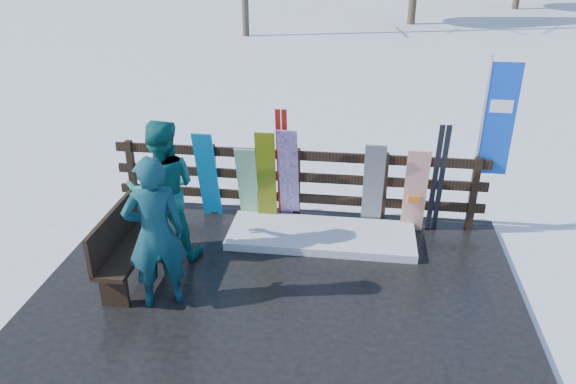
# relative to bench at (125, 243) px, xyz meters

# --- Properties ---
(ground) EXTENTS (700.00, 700.00, 0.00)m
(ground) POSITION_rel_bench_xyz_m (1.95, -0.31, -0.60)
(ground) COLOR white
(ground) RESTS_ON ground
(deck) EXTENTS (6.00, 5.00, 0.08)m
(deck) POSITION_rel_bench_xyz_m (1.95, -0.31, -0.56)
(deck) COLOR black
(deck) RESTS_ON ground
(fence) EXTENTS (5.60, 0.10, 1.15)m
(fence) POSITION_rel_bench_xyz_m (1.95, 1.89, 0.14)
(fence) COLOR black
(fence) RESTS_ON deck
(snow_patch) EXTENTS (2.68, 1.00, 0.12)m
(snow_patch) POSITION_rel_bench_xyz_m (2.39, 1.29, -0.46)
(snow_patch) COLOR white
(snow_patch) RESTS_ON deck
(bench) EXTENTS (0.41, 1.50, 0.97)m
(bench) POSITION_rel_bench_xyz_m (0.00, 0.00, 0.00)
(bench) COLOR black
(bench) RESTS_ON deck
(snowboard_0) EXTENTS (0.30, 0.41, 1.47)m
(snowboard_0) POSITION_rel_bench_xyz_m (0.64, 1.67, 0.22)
(snowboard_0) COLOR #0783CA
(snowboard_0) RESTS_ON deck
(snowboard_1) EXTENTS (0.30, 0.37, 1.26)m
(snowboard_1) POSITION_rel_bench_xyz_m (1.24, 1.67, 0.12)
(snowboard_1) COLOR white
(snowboard_1) RESTS_ON deck
(snowboard_2) EXTENTS (0.29, 0.22, 1.50)m
(snowboard_2) POSITION_rel_bench_xyz_m (1.53, 1.67, 0.23)
(snowboard_2) COLOR #B4D107
(snowboard_2) RESTS_ON deck
(snowboard_3) EXTENTS (0.28, 0.47, 1.59)m
(snowboard_3) POSITION_rel_bench_xyz_m (1.86, 1.67, 0.28)
(snowboard_3) COLOR silver
(snowboard_3) RESTS_ON deck
(snowboard_4) EXTENTS (0.30, 0.40, 1.42)m
(snowboard_4) POSITION_rel_bench_xyz_m (3.09, 1.67, 0.20)
(snowboard_4) COLOR black
(snowboard_4) RESTS_ON deck
(snowboard_5) EXTENTS (0.32, 0.20, 1.33)m
(snowboard_5) POSITION_rel_bench_xyz_m (3.70, 1.67, 0.15)
(snowboard_5) COLOR white
(snowboard_5) RESTS_ON deck
(ski_pair_a) EXTENTS (0.16, 0.33, 1.84)m
(ski_pair_a) POSITION_rel_bench_xyz_m (1.76, 1.74, 0.41)
(ski_pair_a) COLOR maroon
(ski_pair_a) RESTS_ON deck
(ski_pair_b) EXTENTS (0.17, 0.27, 1.71)m
(ski_pair_b) POSITION_rel_bench_xyz_m (4.00, 1.74, 0.34)
(ski_pair_b) COLOR black
(ski_pair_b) RESTS_ON deck
(rental_flag) EXTENTS (0.45, 0.04, 2.60)m
(rental_flag) POSITION_rel_bench_xyz_m (4.70, 1.94, 1.09)
(rental_flag) COLOR silver
(rental_flag) RESTS_ON deck
(person_front) EXTENTS (0.82, 0.71, 1.90)m
(person_front) POSITION_rel_bench_xyz_m (0.60, -0.45, 0.43)
(person_front) COLOR #125752
(person_front) RESTS_ON deck
(person_back) EXTENTS (1.06, 0.89, 1.95)m
(person_back) POSITION_rel_bench_xyz_m (0.33, 0.61, 0.46)
(person_back) COLOR #12625A
(person_back) RESTS_ON deck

